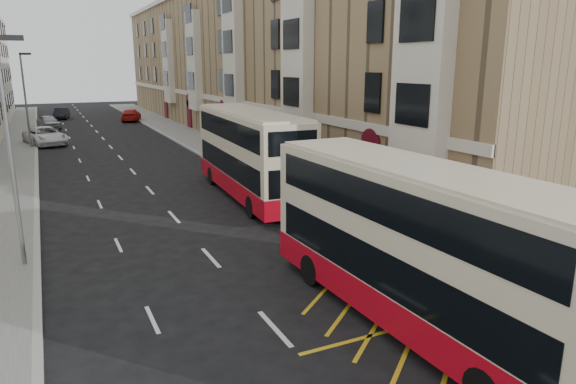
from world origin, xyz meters
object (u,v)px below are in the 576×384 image
street_lamp_far (26,95)px  double_decker_rear (250,154)px  double_decker_front (417,247)px  pedestrian_far (541,272)px  white_van (45,136)px  car_silver (48,122)px  street_lamp_near (10,141)px  car_red (131,115)px  car_dark (61,113)px

street_lamp_far → double_decker_rear: (11.15, -24.01, -2.21)m
double_decker_front → pedestrian_far: bearing=-8.5°
street_lamp_far → double_decker_rear: bearing=-65.1°
street_lamp_far → white_van: bearing=57.9°
double_decker_rear → car_silver: (-9.47, 39.24, -1.67)m
street_lamp_near → double_decker_rear: bearing=28.2°
street_lamp_near → street_lamp_far: same height
street_lamp_near → pedestrian_far: bearing=-34.6°
double_decker_rear → car_silver: size_ratio=2.69×
street_lamp_near → white_van: size_ratio=1.35×
street_lamp_far → car_red: bearing=59.2°
street_lamp_near → double_decker_front: bearing=-43.5°
double_decker_rear → street_lamp_far: bearing=118.0°
pedestrian_far → car_red: bearing=-70.5°
pedestrian_far → car_dark: pedestrian_far is taller
double_decker_front → car_dark: 66.03m
pedestrian_far → car_red: size_ratio=0.31×
pedestrian_far → white_van: (-13.30, 41.82, -0.14)m
pedestrian_far → car_dark: (-10.95, 66.22, -0.21)m
pedestrian_far → double_decker_rear: bearing=-61.6°
street_lamp_far → car_silver: street_lamp_far is taller
street_lamp_near → car_dark: (3.50, 56.23, -3.88)m
double_decker_front → car_dark: bearing=93.9°
double_decker_front → pedestrian_far: (4.47, -0.53, -1.38)m
street_lamp_near → car_silver: bearing=87.9°
car_silver → pedestrian_far: bearing=-91.3°
street_lamp_far → car_silver: bearing=83.7°
double_decker_front → car_dark: size_ratio=2.52×
street_lamp_far → double_decker_front: 40.76m
double_decker_front → pedestrian_far: double_decker_front is taller
street_lamp_near → car_red: size_ratio=1.50×
double_decker_rear → car_red: 43.41m
white_van → car_red: size_ratio=1.11×
pedestrian_far → car_silver: bearing=-60.2°
pedestrian_far → car_silver: 56.67m
street_lamp_near → street_lamp_far: size_ratio=1.00×
street_lamp_far → double_decker_front: street_lamp_far is taller
white_van → car_dark: size_ratio=1.29×
street_lamp_near → double_decker_rear: (11.15, 5.99, -2.21)m
car_silver → street_lamp_far: bearing=-110.6°
double_decker_front → pedestrian_far: 4.71m
double_decker_rear → street_lamp_near: bearing=-148.7°
street_lamp_far → double_decker_rear: 26.57m
car_silver → car_dark: size_ratio=0.98×
car_dark → car_red: car_red is taller
car_dark → double_decker_rear: bearing=-72.6°
car_silver → car_red: 10.70m
street_lamp_far → pedestrian_far: (14.45, -39.98, -3.67)m
white_van → street_lamp_far: bearing=-136.8°
white_van → pedestrian_far: bearing=-87.1°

